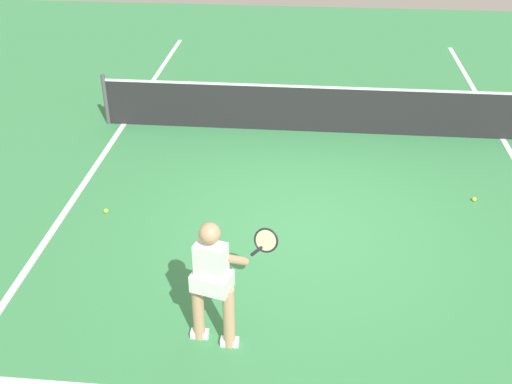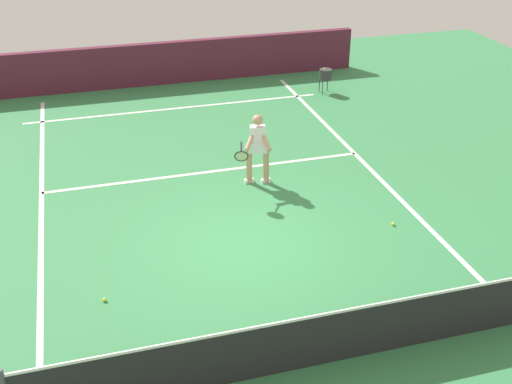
# 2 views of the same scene
# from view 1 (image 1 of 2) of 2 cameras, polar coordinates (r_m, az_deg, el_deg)

# --- Properties ---
(ground_plane) EXTENTS (25.06, 25.06, 0.00)m
(ground_plane) POSITION_cam_1_polar(r_m,az_deg,el_deg) (8.67, 4.54, -3.42)
(ground_plane) COLOR #38844C
(sideline_left_marking) EXTENTS (0.10, 17.28, 0.01)m
(sideline_left_marking) POSITION_cam_1_polar(r_m,az_deg,el_deg) (9.36, -17.64, -2.11)
(sideline_left_marking) COLOR white
(sideline_left_marking) RESTS_ON ground
(court_net) EXTENTS (7.75, 0.08, 0.98)m
(court_net) POSITION_cam_1_polar(r_m,az_deg,el_deg) (11.32, 5.05, 7.77)
(court_net) COLOR #4C4C51
(court_net) RESTS_ON ground
(tennis_player) EXTENTS (0.94, 0.89, 1.55)m
(tennis_player) POSITION_cam_1_polar(r_m,az_deg,el_deg) (6.41, -3.96, -8.11)
(tennis_player) COLOR tan
(tennis_player) RESTS_ON ground
(tennis_ball_near) EXTENTS (0.07, 0.07, 0.07)m
(tennis_ball_near) POSITION_cam_1_polar(r_m,az_deg,el_deg) (9.24, -13.84, -1.73)
(tennis_ball_near) COLOR #D1E533
(tennis_ball_near) RESTS_ON ground
(tennis_ball_mid) EXTENTS (0.07, 0.07, 0.07)m
(tennis_ball_mid) POSITION_cam_1_polar(r_m,az_deg,el_deg) (9.83, 19.73, -0.64)
(tennis_ball_mid) COLOR #D1E533
(tennis_ball_mid) RESTS_ON ground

